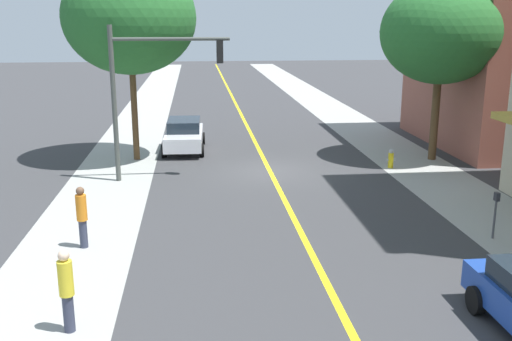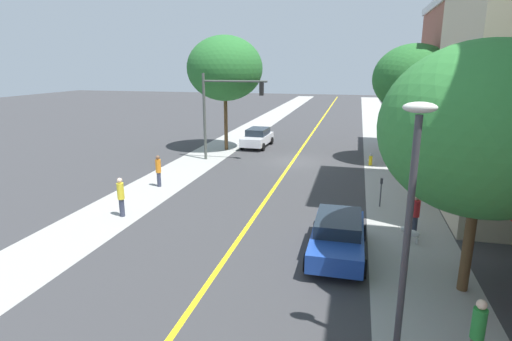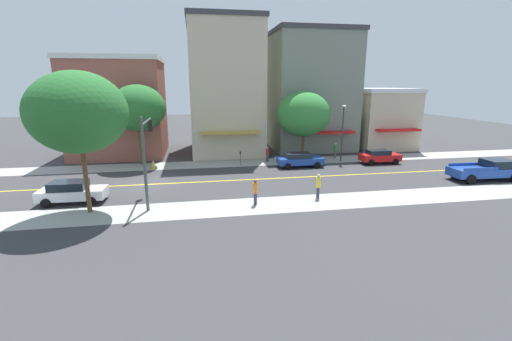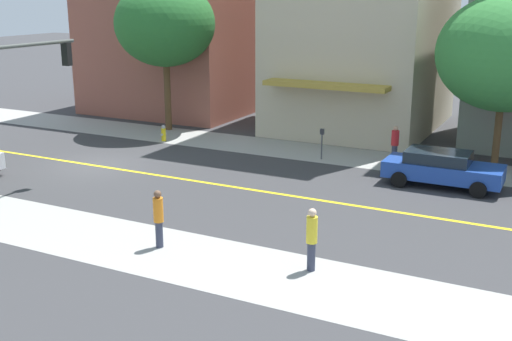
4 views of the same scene
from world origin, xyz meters
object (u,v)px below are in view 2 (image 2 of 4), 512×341
Objects in this scene: street_lamp at (410,208)px; street_tree_left_near at (225,68)px; blue_sedan_left_curb at (338,235)px; street_tree_left_far at (484,130)px; pedestrian_green_shirt at (477,332)px; parking_meter at (381,188)px; traffic_light_mast at (223,104)px; pedestrian_orange_shirt at (158,170)px; fire_hydrant at (371,159)px; white_sedan_right_curb at (257,137)px; street_tree_right_corner at (414,79)px; pedestrian_yellow_shirt at (121,196)px; pedestrian_red_shirt at (415,214)px; small_dog at (410,233)px.

street_tree_left_near is at bearing -62.93° from street_lamp.
street_tree_left_far is at bearing 68.48° from blue_sedan_left_curb.
pedestrian_green_shirt is (0.58, 3.69, -4.08)m from street_tree_left_far.
parking_meter is 11.44m from street_lamp.
pedestrian_orange_shirt is at bearing -101.95° from traffic_light_mast.
street_lamp reaches higher than fire_hydrant.
white_sedan_right_curb is (9.49, -13.36, -0.14)m from parking_meter.
street_tree_left_near reaches higher than blue_sedan_left_curb.
street_tree_right_corner is (-13.97, 1.46, -0.65)m from street_tree_left_near.
white_sedan_right_curb reaches higher than blue_sedan_left_curb.
fire_hydrant is at bearing 65.38° from white_sedan_right_curb.
pedestrian_yellow_shirt is (2.18, 17.61, 0.19)m from white_sedan_right_curb.
blue_sedan_left_curb is 4.06m from pedestrian_red_shirt.
pedestrian_red_shirt is (-12.93, 14.74, -5.65)m from street_tree_left_near.
street_tree_left_far reaches higher than blue_sedan_left_curb.
fire_hydrant is at bearing 166.05° from street_tree_left_near.
street_lamp reaches higher than blue_sedan_left_curb.
street_tree_left_near is at bearing -150.34° from blue_sedan_left_curb.
pedestrian_yellow_shirt reaches higher than white_sedan_right_curb.
traffic_light_mast is at bearing -146.99° from blue_sedan_left_curb.
fire_hydrant is 12.85m from small_dog.
street_tree_left_near reaches higher than small_dog.
pedestrian_orange_shirt is (13.43, -3.68, 0.12)m from pedestrian_red_shirt.
small_dog is at bearing 47.26° from pedestrian_green_shirt.
pedestrian_yellow_shirt is at bearing 25.80° from small_dog.
street_tree_left_far is 8.74m from parking_meter.
blue_sedan_left_curb is 2.78× the size of pedestrian_red_shirt.
pedestrian_yellow_shirt is 14.92m from pedestrian_green_shirt.
pedestrian_green_shirt reaches higher than blue_sedan_left_curb.
fire_hydrant is 14.53m from pedestrian_orange_shirt.
street_tree_left_far is at bearing 89.72° from street_tree_right_corner.
street_tree_right_corner reaches higher than white_sedan_right_curb.
traffic_light_mast is 1.36× the size of blue_sedan_left_curb.
traffic_light_mast is at bearing -60.85° from street_lamp.
traffic_light_mast is (-1.04, 3.77, -2.40)m from street_tree_left_near.
small_dog is at bearing 32.86° from white_sedan_right_curb.
pedestrian_green_shirt is at bearing 81.03° from street_tree_left_far.
parking_meter is (2.16, -7.42, -4.10)m from street_tree_left_far.
pedestrian_red_shirt reaches higher than parking_meter.
white_sedan_right_curb reaches higher than fire_hydrant.
pedestrian_red_shirt is (-1.33, -7.96, -2.92)m from street_lamp.
blue_sedan_left_curb is at bearing -21.56° from street_tree_left_far.
white_sedan_right_curb is (9.24, -4.60, 0.39)m from fire_hydrant.
street_tree_left_near is at bearing 105.48° from traffic_light_mast.
fire_hydrant is at bearing -88.37° from parking_meter.
small_dog is (-2.76, -1.83, -0.39)m from blue_sedan_left_curb.
small_dog is (-10.46, 17.39, -0.44)m from white_sedan_right_curb.
street_tree_right_corner is 11.52m from parking_meter.
fire_hydrant is 20.14m from street_lamp.
white_sedan_right_curb is 19.66m from pedestrian_red_shirt.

